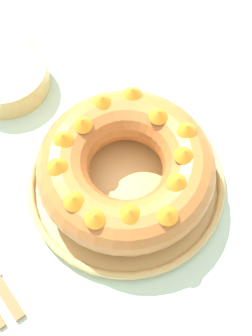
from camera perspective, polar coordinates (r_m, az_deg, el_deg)
ground_plane at (r=1.45m, az=0.33°, el=-15.33°), size 8.00×8.00×0.00m
dining_table at (r=0.83m, az=0.57°, el=-6.11°), size 1.38×1.24×0.72m
serving_dish at (r=0.76m, az=0.00°, el=-1.76°), size 0.32×0.32×0.02m
bundt_cake at (r=0.71m, az=-0.01°, el=0.05°), size 0.28×0.28×0.09m
side_bowl at (r=0.88m, az=-14.44°, el=10.78°), size 0.15×0.15×0.05m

